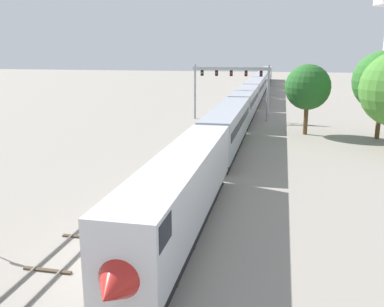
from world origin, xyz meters
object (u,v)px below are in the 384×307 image
(trackside_tree_left, at_px, (308,87))
(passenger_train, at_px, (255,90))
(signal_gantry, at_px, (231,80))
(trackside_tree_mid, at_px, (383,81))

(trackside_tree_left, bearing_deg, passenger_train, 105.17)
(signal_gantry, relative_size, trackside_tree_mid, 1.12)
(signal_gantry, bearing_deg, trackside_tree_left, -41.40)
(trackside_tree_mid, bearing_deg, passenger_train, 117.42)
(passenger_train, relative_size, signal_gantry, 12.62)
(passenger_train, distance_m, trackside_tree_mid, 38.37)
(passenger_train, bearing_deg, trackside_tree_left, -74.83)
(trackside_tree_left, xyz_separation_m, trackside_tree_mid, (8.70, -1.16, 1.00))
(passenger_train, xyz_separation_m, trackside_tree_left, (8.85, -32.66, 3.55))
(signal_gantry, bearing_deg, passenger_train, 84.38)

